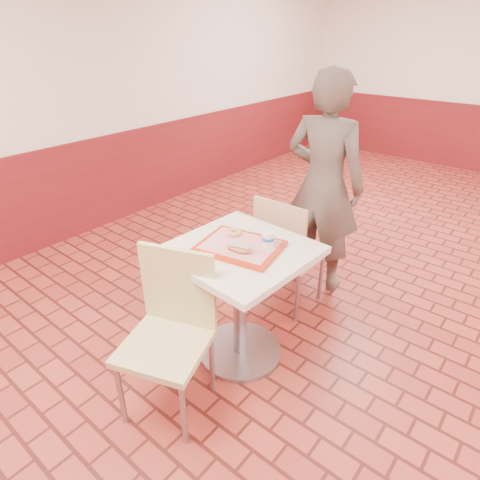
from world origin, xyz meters
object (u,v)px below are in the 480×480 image
Objects in this scene: long_john_donut at (240,248)px; serving_tray at (240,247)px; customer at (323,185)px; paper_cup at (268,239)px; main_table at (240,286)px; chair_main_front at (171,326)px; chair_main_back at (286,249)px; ring_donut at (234,232)px.

serving_tray is at bearing 127.74° from long_john_donut.
customer is 3.80× the size of serving_tray.
main_table is at bearing -147.05° from paper_cup.
chair_main_front is at bearing -109.03° from paper_cup.
main_table is 0.66m from chair_main_back.
serving_tray is at bearing 87.48° from customer.
paper_cup is (0.26, 0.01, 0.03)m from ring_donut.
chair_main_back is 0.63m from customer.
customer is at bearing 95.65° from long_john_donut.
chair_main_front is 0.71m from ring_donut.
chair_main_front is (-0.07, -0.53, -0.02)m from main_table.
long_john_donut is at bearing -52.26° from serving_tray.
chair_main_front is 1.73m from customer.
paper_cup is (0.09, 0.16, 0.03)m from long_john_donut.
paper_cup is at bearing 110.17° from chair_main_back.
chair_main_back is 1.99× the size of serving_tray.
ring_donut is at bearing 73.71° from chair_main_front.
serving_tray is 0.15m from ring_donut.
main_table is at bearing -35.71° from ring_donut.
long_john_donut is (0.13, -0.73, 0.37)m from chair_main_back.
serving_tray is (0.07, -1.16, -0.05)m from customer.
paper_cup reaches higher than long_john_donut.
long_john_donut is (0.12, -1.22, -0.01)m from customer.
serving_tray is at bearing 95.57° from chair_main_back.
ring_donut is (-0.04, -0.57, 0.36)m from chair_main_back.
main_table is 0.89× the size of chair_main_back.
chair_main_back is at bearing 111.21° from paper_cup.
main_table is 9.01× the size of paper_cup.
chair_main_front reaches higher than chair_main_back.
main_table is 0.39m from paper_cup.
chair_main_front reaches higher than ring_donut.
serving_tray reaches higher than main_table.
ring_donut is at bearing 144.29° from main_table.
paper_cup reaches higher than ring_donut.
customer is at bearing 101.24° from paper_cup.
serving_tray is 5.10× the size of paper_cup.
chair_main_front reaches higher than serving_tray.
customer reaches higher than paper_cup.
long_john_donut is at bearing -52.26° from main_table.
paper_cup is (0.22, -0.56, 0.39)m from chair_main_back.
paper_cup is at bearing 32.95° from serving_tray.
customer is at bearing 87.48° from ring_donut.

